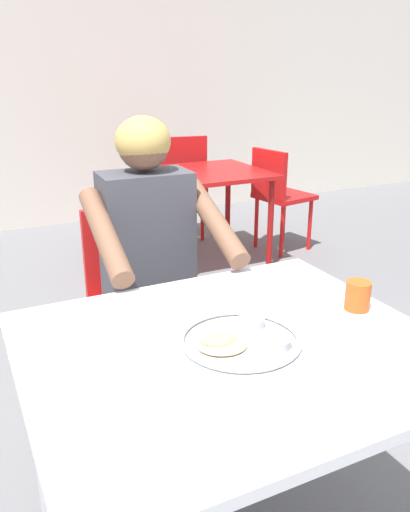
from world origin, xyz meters
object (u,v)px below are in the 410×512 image
Objects in this scene: drinking_cup at (358,295)px; chair_red_right at (278,192)px; table_background_red at (207,183)px; chair_red_far at (180,180)px; diner_foreground at (155,256)px; chair_red_left at (130,204)px; table_foreground at (232,369)px; thali_tray at (241,339)px; chair_foreground at (140,293)px.

drinking_cup is 2.72m from chair_red_right.
drinking_cup is 0.10× the size of table_background_red.
table_background_red is at bearing -93.79° from chair_red_far.
chair_red_far is at bearing 64.59° from diner_foreground.
chair_red_left is 1.06× the size of chair_red_right.
table_background_red is (0.67, 2.36, -0.19)m from drinking_cup.
table_foreground is 0.83× the size of diner_foreground.
drinking_cup is at bearing -118.90° from chair_red_right.
table_foreground is 1.26× the size of chair_red_right.
drinking_cup reaches higher than table_foreground.
diner_foreground reaches higher than table_foreground.
diner_foreground is (0.06, 0.72, 0.07)m from table_foreground.
thali_tray is 2.49m from chair_red_left.
chair_red_right is at bearing 54.04° from table_foreground.
drinking_cup reaches higher than thali_tray.
chair_red_right is 0.85m from chair_red_far.
thali_tray is 0.35× the size of chair_red_left.
diner_foreground is (-0.01, -0.22, 0.24)m from chair_foreground.
thali_tray is 0.98m from chair_foreground.
thali_tray is at bearing -93.08° from diner_foreground.
table_foreground is 3.36× the size of thali_tray.
chair_foreground reaches higher than table_foreground.
chair_red_far reaches higher than thali_tray.
chair_red_left is 1.22m from chair_red_right.
table_background_red is (1.04, 1.67, -0.14)m from diner_foreground.
diner_foreground reaches higher than table_background_red.
table_foreground is 0.09m from thali_tray.
chair_red_right is at bearing 61.10° from drinking_cup.
chair_red_far reaches higher than table_foreground.
drinking_cup is 2.42m from chair_red_left.
diner_foreground is at bearing -115.41° from chair_red_far.
chair_red_left is at bearing 78.12° from table_foreground.
chair_red_right is (1.67, 1.66, -0.26)m from diner_foreground.
diner_foreground is 1.97m from table_background_red.
chair_foreground is 0.33m from diner_foreground.
chair_red_far reaches higher than table_background_red.
chair_foreground is 0.99× the size of chair_red_left.
chair_red_left is at bearing -137.91° from chair_red_far.
thali_tray is at bearing -175.90° from drinking_cup.
drinking_cup is 0.10× the size of chair_red_right.
table_foreground is 1.25× the size of table_background_red.
diner_foreground is 1.52× the size of chair_red_right.
diner_foreground reaches higher than drinking_cup.
chair_red_right is (1.30, 2.36, -0.31)m from drinking_cup.
table_foreground is at bearing 147.70° from thali_tray.
chair_red_left is at bearing 178.21° from chair_red_right.
thali_tray is 0.73m from diner_foreground.
drinking_cup is (0.42, 0.02, 0.12)m from table_foreground.
thali_tray is 2.95m from chair_red_right.
diner_foreground is at bearing 86.92° from thali_tray.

